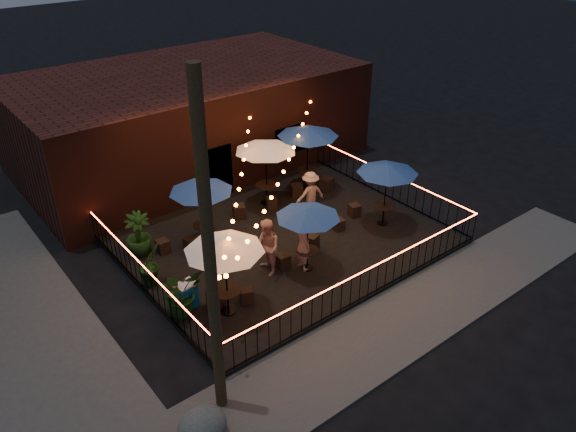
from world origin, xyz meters
The scene contains 35 objects.
ground centered at (0.00, 0.00, 0.00)m, with size 110.00×110.00×0.00m, color black.
patio centered at (0.00, 2.00, 0.07)m, with size 10.00×8.00×0.15m, color black.
sidewalk centered at (0.00, -3.25, 0.03)m, with size 18.00×2.50×0.05m, color #494643.
brick_building centered at (1.00, 9.99, 2.00)m, with size 14.00×8.00×4.00m.
utility_pole centered at (-5.40, -2.60, 4.00)m, with size 0.26×0.26×8.00m, color #312314.
fence_front centered at (0.00, -2.00, 0.66)m, with size 10.00×0.04×1.04m.
fence_left centered at (-5.00, 2.00, 0.66)m, with size 0.04×8.00×1.04m.
fence_right centered at (5.00, 2.00, 0.66)m, with size 0.04×8.00×1.04m.
festoon_lights centered at (-1.01, 1.70, 2.52)m, with size 10.02×8.72×1.32m.
cafe_table_0 centered at (-3.54, -0.03, 2.34)m, with size 2.30×2.30×2.40m.
cafe_table_1 centered at (-2.20, 3.45, 2.23)m, with size 2.54×2.54×2.28m.
cafe_table_2 centered at (-0.46, 0.22, 2.13)m, with size 2.25×2.25×2.17m.
cafe_table_3 centered at (1.08, 4.43, 2.44)m, with size 2.78×2.78×2.50m.
cafe_table_4 centered at (3.43, 0.66, 2.27)m, with size 2.18×2.18×2.32m.
cafe_table_5 centered at (3.08, 4.45, 2.52)m, with size 2.59×2.59×2.59m.
bistro_chair_0 centered at (-3.67, 0.40, 0.39)m, with size 0.41×0.41×0.49m, color black.
bistro_chair_1 centered at (-2.87, 0.02, 0.36)m, with size 0.36×0.36×0.43m, color black.
bistro_chair_2 centered at (-3.57, 3.83, 0.37)m, with size 0.37×0.37×0.44m, color black.
bistro_chair_3 centered at (-2.77, 3.46, 0.35)m, with size 0.34×0.34×0.41m, color black.
bistro_chair_4 centered at (-1.02, 0.73, 0.38)m, with size 0.39×0.39×0.46m, color black.
bistro_chair_5 centered at (0.38, 1.01, 0.40)m, with size 0.42×0.42×0.50m, color black.
bistro_chair_6 centered at (-0.35, 4.16, 0.40)m, with size 0.42×0.42×0.49m, color black.
bistro_chair_7 centered at (1.00, 4.02, 0.36)m, with size 0.36×0.36×0.43m, color black.
bistro_chair_8 centered at (1.91, 1.32, 0.35)m, with size 0.34×0.34×0.41m, color black.
bistro_chair_9 centered at (3.01, 1.68, 0.37)m, with size 0.38×0.38×0.45m, color black.
bistro_chair_10 centered at (2.29, 4.13, 0.40)m, with size 0.42×0.42×0.50m, color black.
bistro_chair_11 centered at (3.55, 3.84, 0.41)m, with size 0.43×0.43×0.51m, color black.
patron_a centered at (-0.56, 0.30, 1.00)m, with size 0.62×0.41×1.71m, color tan.
patron_b centered at (-1.56, 0.79, 1.07)m, with size 0.90×0.70×1.84m, color tan.
patron_c centered at (1.81, 2.75, 1.00)m, with size 1.09×0.63×1.69m, color tan.
potted_shrub_a centered at (-4.57, 0.74, 0.83)m, with size 1.22×1.06×1.36m, color #10360C.
potted_shrub_b centered at (-4.60, 2.52, 0.83)m, with size 0.74×0.60×1.35m, color #173C10.
potted_shrub_c centered at (-4.19, 4.20, 0.88)m, with size 0.82×0.82×1.47m, color #1A3B0D.
cooler centered at (-4.35, 0.86, 0.56)m, with size 0.66×0.51×0.81m.
boulder centered at (-6.24, -3.17, 0.39)m, with size 1.00×0.85×0.78m, color #4C4C47.
Camera 1 is at (-9.85, -10.75, 10.40)m, focal length 35.00 mm.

